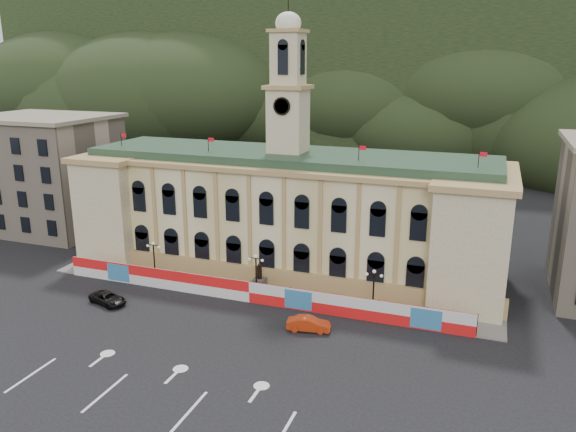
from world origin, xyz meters
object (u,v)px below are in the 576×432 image
(red_sedan, at_px, (309,324))
(lamp_center, at_px, (256,271))
(statue, at_px, (260,283))
(black_suv, at_px, (108,298))

(red_sedan, bearing_deg, lamp_center, 42.78)
(statue, xyz_separation_m, red_sedan, (8.63, -7.36, -0.44))
(statue, distance_m, black_suv, 17.62)
(statue, distance_m, lamp_center, 2.14)
(lamp_center, bearing_deg, red_sedan, -36.38)
(lamp_center, distance_m, red_sedan, 10.97)
(red_sedan, height_order, black_suv, red_sedan)
(statue, xyz_separation_m, black_suv, (-15.11, -9.06, -0.51))
(black_suv, bearing_deg, statue, -42.85)
(lamp_center, height_order, black_suv, lamp_center)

